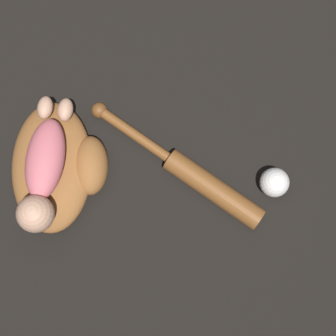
{
  "coord_description": "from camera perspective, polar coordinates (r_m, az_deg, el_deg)",
  "views": [
    {
      "loc": [
        0.24,
        0.32,
        1.45
      ],
      "look_at": [
        -0.06,
        0.23,
        0.07
      ],
      "focal_mm": 60.0,
      "sensor_mm": 36.0,
      "label": 1
    }
  ],
  "objects": [
    {
      "name": "ground_plane",
      "position": [
        1.5,
        -9.18,
        -0.1
      ],
      "size": [
        6.0,
        6.0,
        0.0
      ],
      "primitive_type": "plane",
      "color": "black"
    },
    {
      "name": "baseball_glove",
      "position": [
        1.46,
        -11.06,
        0.17
      ],
      "size": [
        0.39,
        0.31,
        0.09
      ],
      "color": "#935B2D",
      "rests_on": "ground"
    },
    {
      "name": "baby_figure",
      "position": [
        1.38,
        -12.59,
        -0.41
      ],
      "size": [
        0.35,
        0.15,
        0.09
      ],
      "color": "#D16670",
      "rests_on": "baseball_glove"
    },
    {
      "name": "baseball_bat",
      "position": [
        1.45,
        2.82,
        -0.88
      ],
      "size": [
        0.21,
        0.51,
        0.06
      ],
      "color": "brown",
      "rests_on": "ground"
    },
    {
      "name": "baseball",
      "position": [
        1.46,
        10.76,
        -1.45
      ],
      "size": [
        0.08,
        0.08,
        0.08
      ],
      "color": "white",
      "rests_on": "ground"
    }
  ]
}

